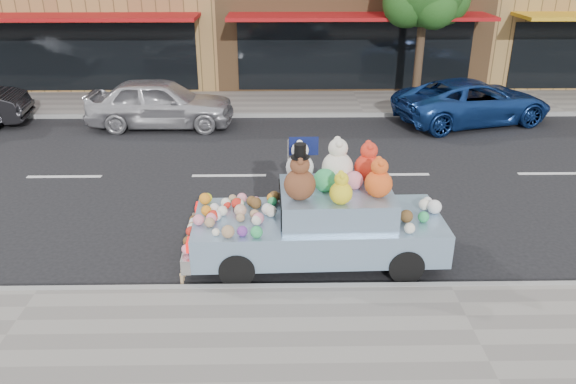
{
  "coord_description": "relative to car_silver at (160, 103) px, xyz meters",
  "views": [
    {
      "loc": [
        -2.78,
        -12.67,
        5.21
      ],
      "look_at": [
        -2.63,
        -3.8,
        1.25
      ],
      "focal_mm": 35.0,
      "sensor_mm": 36.0,
      "label": 1
    }
  ],
  "objects": [
    {
      "name": "car_silver",
      "position": [
        0.0,
        0.0,
        0.0
      ],
      "size": [
        4.43,
        1.84,
        1.5
      ],
      "primitive_type": "imported",
      "rotation": [
        0.0,
        0.0,
        1.56
      ],
      "color": "silver",
      "rests_on": "ground"
    },
    {
      "name": "art_car",
      "position": [
        4.29,
        -7.97,
        0.05
      ],
      "size": [
        4.53,
        1.87,
        2.31
      ],
      "rotation": [
        0.0,
        0.0,
        0.03
      ],
      "color": "black",
      "rests_on": "ground"
    },
    {
      "name": "car_blue",
      "position": [
        9.64,
        0.27,
        -0.07
      ],
      "size": [
        5.31,
        3.51,
        1.36
      ],
      "primitive_type": "imported",
      "rotation": [
        0.0,
        0.0,
        1.85
      ],
      "color": "navy",
      "rests_on": "ground"
    },
    {
      "name": "far_kerb",
      "position": [
        6.37,
        0.97,
        -0.69
      ],
      "size": [
        60.0,
        0.12,
        0.13
      ],
      "primitive_type": "cube",
      "color": "gray",
      "rests_on": "ground"
    },
    {
      "name": "near_sidewalk",
      "position": [
        6.37,
        -10.53,
        -0.69
      ],
      "size": [
        60.0,
        3.0,
        0.12
      ],
      "primitive_type": "cube",
      "color": "gray",
      "rests_on": "ground"
    },
    {
      "name": "ground",
      "position": [
        6.37,
        -4.03,
        -0.75
      ],
      "size": [
        120.0,
        120.0,
        0.0
      ],
      "primitive_type": "plane",
      "color": "black",
      "rests_on": "ground"
    },
    {
      "name": "far_sidewalk",
      "position": [
        6.37,
        2.47,
        -0.69
      ],
      "size": [
        60.0,
        3.0,
        0.12
      ],
      "primitive_type": "cube",
      "color": "gray",
      "rests_on": "ground"
    },
    {
      "name": "near_kerb",
      "position": [
        6.37,
        -9.03,
        -0.69
      ],
      "size": [
        60.0,
        0.12,
        0.13
      ],
      "primitive_type": "cube",
      "color": "gray",
      "rests_on": "ground"
    }
  ]
}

